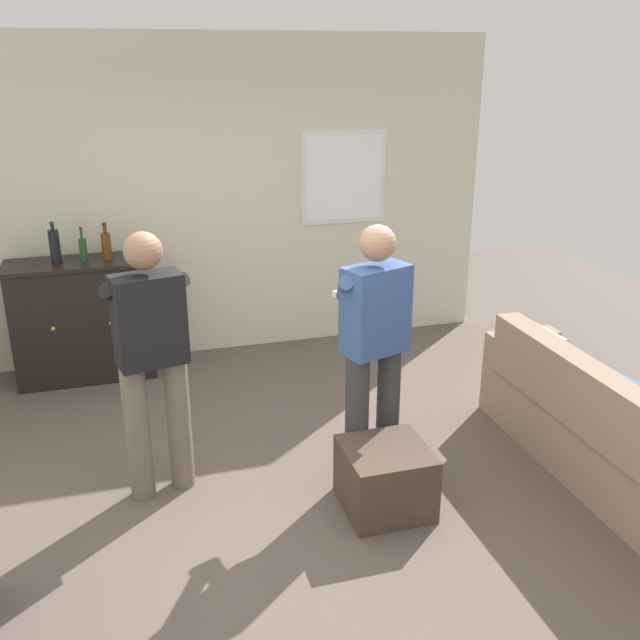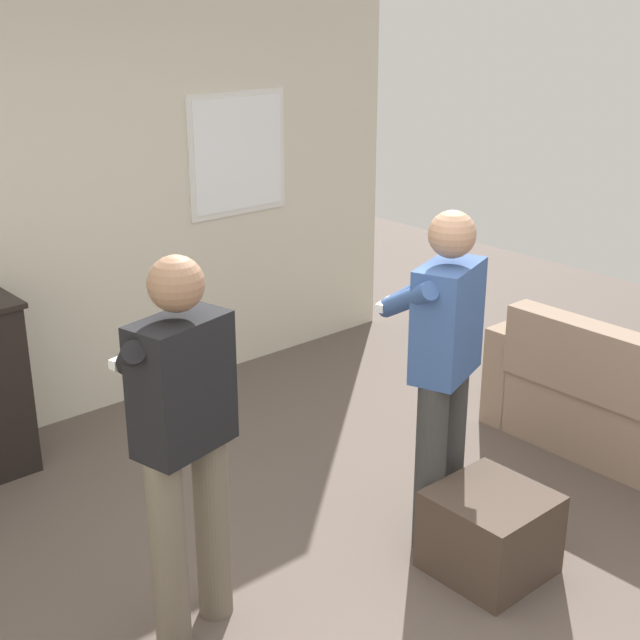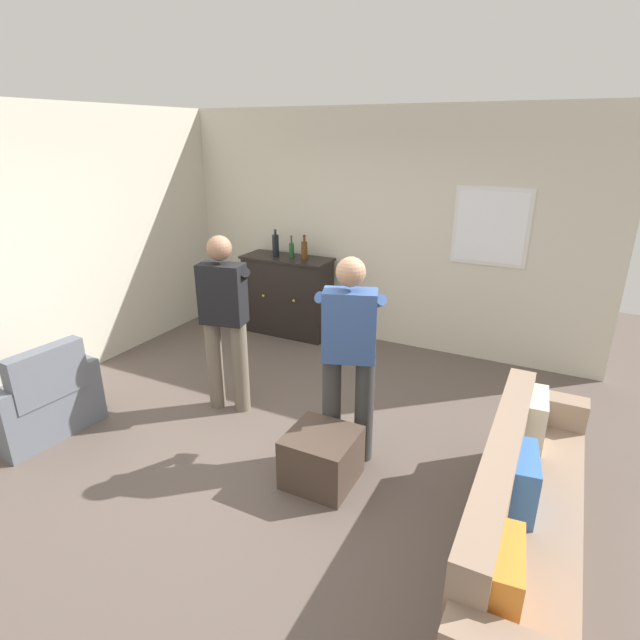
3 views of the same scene
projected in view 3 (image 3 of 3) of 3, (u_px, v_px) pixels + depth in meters
The scene contains 12 objects.
ground at pixel (268, 444), 4.28m from camera, with size 10.40×10.40×0.00m, color brown.
wall_back_with_window at pixel (384, 230), 5.99m from camera, with size 5.20×0.15×2.80m.
wall_side_left at pixel (34, 252), 4.90m from camera, with size 0.12×5.20×2.80m, color beige.
couch at pixel (522, 519), 2.99m from camera, with size 0.57×2.37×0.84m.
armchair at pixel (40, 402), 4.38m from camera, with size 0.71×0.93×0.85m.
sideboard_cabinet at pixel (288, 296), 6.49m from camera, with size 1.16×0.49×1.03m.
bottle_wine_green at pixel (276, 245), 6.31m from camera, with size 0.08×0.08×0.34m.
bottle_liquor_amber at pixel (304, 250), 6.18m from camera, with size 0.08×0.08×0.30m.
bottle_spirits_clear at pixel (292, 250), 6.26m from camera, with size 0.06×0.06×0.28m.
ottoman at pixel (322, 457), 3.77m from camera, with size 0.50×0.50×0.41m, color #47382D.
person_standing_left at pixel (225, 316), 4.54m from camera, with size 0.55×0.51×1.68m.
person_standing_right at pixel (349, 352), 3.81m from camera, with size 0.53×0.52×1.68m.
Camera 3 is at (2.03, -3.03, 2.51)m, focal length 28.00 mm.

